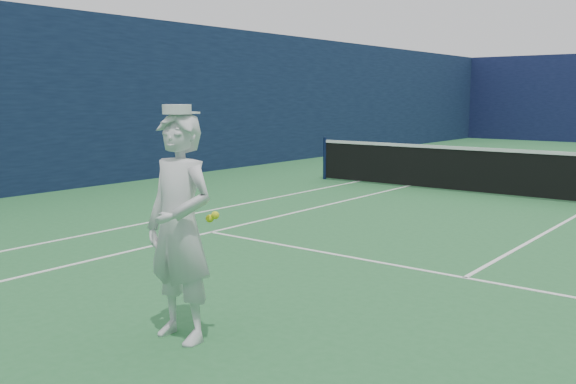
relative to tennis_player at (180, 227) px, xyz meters
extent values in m
cube|color=white|center=(-4.28, 9.70, -0.98)|extent=(0.06, 23.83, 0.01)
cube|color=white|center=(-2.91, 9.70, -0.98)|extent=(0.06, 23.77, 0.01)
cube|color=white|center=(1.20, 3.30, -0.98)|extent=(8.23, 0.06, 0.01)
cube|color=#0F1C39|center=(-8.80, 9.70, 1.01)|extent=(0.12, 36.12, 4.00)
cylinder|color=#141E4C|center=(-5.19, 9.70, -0.45)|extent=(0.09, 0.09, 1.07)
imported|color=silver|center=(0.00, 0.00, -0.01)|extent=(0.72, 0.47, 1.96)
cylinder|color=white|center=(0.00, 0.00, 1.00)|extent=(0.24, 0.24, 0.08)
cube|color=white|center=(0.00, 0.13, 0.97)|extent=(0.18, 0.10, 0.02)
cylinder|color=navy|center=(-0.28, 0.08, 0.03)|extent=(0.03, 0.09, 0.22)
cube|color=#1F2CAB|center=(-0.28, 0.14, -0.15)|extent=(0.02, 0.02, 0.14)
torus|color=#1F2CAB|center=(-0.28, 0.20, -0.35)|extent=(0.29, 0.10, 0.29)
cube|color=beige|center=(-0.28, 0.20, -0.35)|extent=(0.22, 0.01, 0.30)
sphere|color=yellow|center=(0.26, 0.10, 0.09)|extent=(0.07, 0.07, 0.07)
sphere|color=yellow|center=(0.31, 0.12, 0.12)|extent=(0.07, 0.07, 0.07)
camera|label=1|loc=(4.01, -3.65, 1.10)|focal=40.00mm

